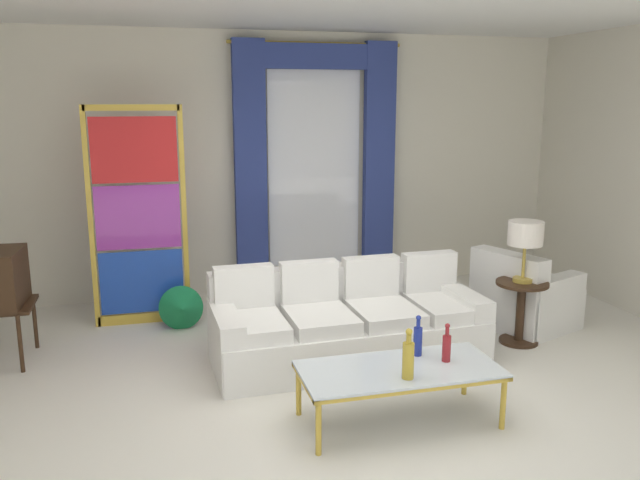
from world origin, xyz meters
TOP-DOWN VIEW (x-y plane):
  - ground_plane at (0.00, 0.00)m, footprint 16.00×16.00m
  - wall_rear at (0.00, 3.06)m, footprint 8.00×0.12m
  - curtained_window at (0.57, 2.89)m, footprint 2.00×0.17m
  - couch_white_long at (0.28, 0.76)m, footprint 2.36×0.98m
  - coffee_table at (0.30, -0.46)m, footprint 1.40×0.64m
  - bottle_blue_decanter at (0.51, -0.29)m, footprint 0.06×0.06m
  - bottle_crystal_tall at (0.29, -0.64)m, footprint 0.08×0.08m
  - bottle_amber_squat at (0.66, -0.44)m, footprint 0.06×0.06m
  - armchair_white at (2.23, 1.06)m, footprint 1.05×1.04m
  - stained_glass_divider at (-1.45, 2.18)m, footprint 0.95×0.05m
  - peacock_figurine at (-1.08, 1.83)m, footprint 0.44×0.60m
  - round_side_table at (1.97, 0.68)m, footprint 0.48×0.48m
  - table_lamp_brass at (1.97, 0.68)m, footprint 0.32×0.32m

SIDE VIEW (x-z plane):
  - ground_plane at x=0.00m, z-range 0.00..0.00m
  - peacock_figurine at x=-1.08m, z-range -0.03..0.47m
  - armchair_white at x=2.23m, z-range -0.11..0.69m
  - couch_white_long at x=0.28m, z-range -0.12..0.74m
  - round_side_table at x=1.97m, z-range 0.06..0.65m
  - coffee_table at x=0.30m, z-range 0.17..0.58m
  - bottle_amber_squat at x=0.66m, z-range 0.38..0.67m
  - bottle_blue_decanter at x=0.51m, z-range 0.38..0.69m
  - bottle_crystal_tall at x=0.29m, z-range 0.38..0.73m
  - table_lamp_brass at x=1.97m, z-range 0.74..1.31m
  - stained_glass_divider at x=-1.45m, z-range -0.04..2.16m
  - wall_rear at x=0.00m, z-range 0.00..3.00m
  - curtained_window at x=0.57m, z-range 0.39..3.09m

